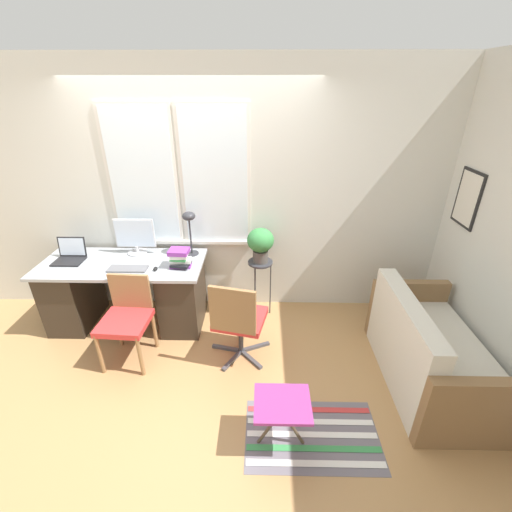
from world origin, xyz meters
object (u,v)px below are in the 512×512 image
at_px(mouse, 155,269).
at_px(folding_stool, 282,407).
at_px(potted_plant, 260,243).
at_px(couch_loveseat, 428,354).
at_px(monitor, 135,236).
at_px(book_stack, 180,258).
at_px(desk_lamp, 189,222).
at_px(desk_chair_wooden, 127,317).
at_px(office_chair_swivel, 238,319).
at_px(plant_stand, 260,268).
at_px(laptop, 70,256).
at_px(keyboard, 128,269).

relative_size(mouse, folding_stool, 0.15).
bearing_deg(potted_plant, couch_loveseat, -33.48).
distance_m(monitor, potted_plant, 1.36).
xyz_separation_m(potted_plant, folding_stool, (0.17, -1.64, -0.52)).
relative_size(book_stack, potted_plant, 0.57).
relative_size(monitor, desk_lamp, 0.88).
height_order(desk_lamp, desk_chair_wooden, desk_lamp).
distance_m(mouse, couch_loveseat, 2.67).
bearing_deg(office_chair_swivel, couch_loveseat, -175.40).
bearing_deg(plant_stand, potted_plant, -90.00).
height_order(office_chair_swivel, potted_plant, potted_plant).
bearing_deg(desk_chair_wooden, plant_stand, 33.31).
height_order(mouse, desk_chair_wooden, desk_chair_wooden).
xyz_separation_m(laptop, mouse, (0.96, -0.20, -0.03)).
xyz_separation_m(keyboard, office_chair_swivel, (1.13, -0.41, -0.30)).
height_order(plant_stand, potted_plant, potted_plant).
distance_m(laptop, book_stack, 1.20).
bearing_deg(plant_stand, folding_stool, -84.10).
bearing_deg(desk_chair_wooden, folding_stool, -29.54).
relative_size(monitor, couch_loveseat, 0.31).
bearing_deg(potted_plant, laptop, -175.79).
bearing_deg(folding_stool, plant_stand, 95.90).
xyz_separation_m(couch_loveseat, folding_stool, (-1.32, -0.66, 0.10)).
distance_m(mouse, desk_chair_wooden, 0.53).
xyz_separation_m(book_stack, plant_stand, (0.81, 0.26, -0.25)).
bearing_deg(book_stack, desk_chair_wooden, -133.62).
bearing_deg(mouse, keyboard, 178.42).
xyz_separation_m(mouse, folding_stool, (1.22, -1.30, -0.38)).
xyz_separation_m(desk_lamp, book_stack, (-0.06, -0.29, -0.28)).
bearing_deg(potted_plant, book_stack, -162.05).
bearing_deg(keyboard, potted_plant, 14.24).
xyz_separation_m(laptop, office_chair_swivel, (1.81, -0.60, -0.35)).
bearing_deg(office_chair_swivel, mouse, -12.41).
height_order(monitor, desk_chair_wooden, monitor).
relative_size(couch_loveseat, plant_stand, 2.02).
bearing_deg(couch_loveseat, office_chair_swivel, 81.85).
bearing_deg(laptop, desk_chair_wooden, -37.63).
bearing_deg(desk_lamp, book_stack, -102.15).
relative_size(mouse, potted_plant, 0.18).
height_order(laptop, potted_plant, potted_plant).
xyz_separation_m(keyboard, potted_plant, (1.33, 0.34, 0.15)).
distance_m(keyboard, potted_plant, 1.38).
height_order(desk_chair_wooden, folding_stool, desk_chair_wooden).
xyz_separation_m(couch_loveseat, plant_stand, (-1.49, 0.99, 0.31)).
bearing_deg(potted_plant, desk_chair_wooden, -149.93).
height_order(laptop, office_chair_swivel, laptop).
height_order(keyboard, folding_stool, keyboard).
relative_size(laptop, desk_lamp, 0.60).
bearing_deg(desk_chair_wooden, office_chair_swivel, 2.24).
bearing_deg(monitor, potted_plant, -1.73).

